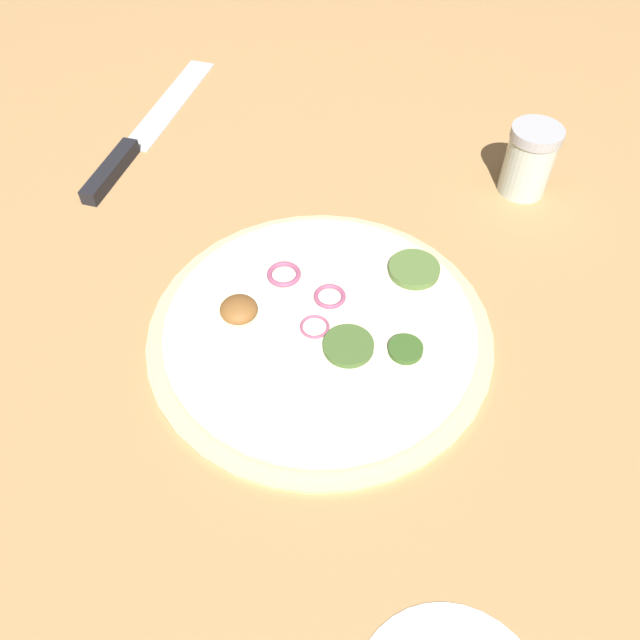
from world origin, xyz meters
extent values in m
plane|color=tan|center=(0.00, 0.00, 0.00)|extent=(3.00, 3.00, 0.00)
cylinder|color=beige|center=(0.00, 0.00, 0.00)|extent=(0.34, 0.34, 0.01)
cylinder|color=#EFE5C1|center=(0.00, 0.00, 0.01)|extent=(0.31, 0.31, 0.00)
cylinder|color=#47662D|center=(0.04, 0.00, 0.02)|extent=(0.05, 0.05, 0.01)
torus|color=#A34C70|center=(0.00, -0.01, 0.02)|extent=(0.03, 0.03, 0.00)
cylinder|color=#385B23|center=(0.08, 0.04, 0.02)|extent=(0.03, 0.03, 0.01)
cylinder|color=#567538|center=(0.01, 0.12, 0.02)|extent=(0.05, 0.05, 0.01)
torus|color=#A34C70|center=(-0.07, 0.02, 0.02)|extent=(0.04, 0.04, 0.01)
torus|color=#A34C70|center=(-0.02, 0.03, 0.02)|extent=(0.03, 0.03, 0.00)
ellipsoid|color=brown|center=(-0.06, -0.05, 0.02)|extent=(0.04, 0.04, 0.02)
cube|color=silver|center=(-0.45, 0.12, 0.00)|extent=(0.15, 0.22, 0.00)
cube|color=black|center=(-0.36, -0.02, 0.01)|extent=(0.08, 0.11, 0.02)
cylinder|color=silver|center=(0.00, 0.33, 0.04)|extent=(0.06, 0.06, 0.07)
cylinder|color=#B2B2B7|center=(0.00, 0.33, 0.08)|extent=(0.06, 0.06, 0.01)
camera|label=1|loc=(0.28, -0.26, 0.49)|focal=35.00mm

